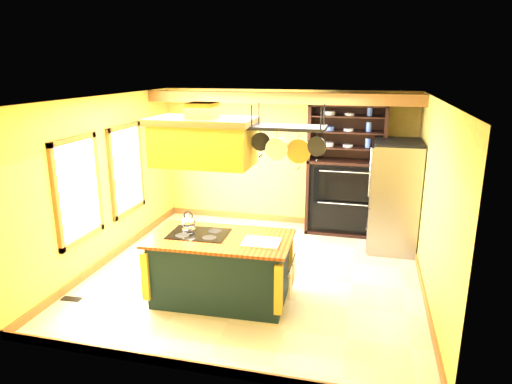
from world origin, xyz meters
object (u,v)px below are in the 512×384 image
at_px(refrigerator, 393,198).
at_px(pot_rack, 288,135).
at_px(kitchen_island, 221,268).
at_px(hutch, 345,184).
at_px(range_hood, 203,140).

bearing_deg(refrigerator, pot_rack, -119.92).
bearing_deg(kitchen_island, hutch, 63.00).
distance_m(kitchen_island, pot_rack, 2.07).
relative_size(range_hood, refrigerator, 0.71).
distance_m(kitchen_island, refrigerator, 3.46).
xyz_separation_m(kitchen_island, refrigerator, (2.34, 2.50, 0.45)).
height_order(kitchen_island, hutch, hutch).
height_order(range_hood, hutch, range_hood).
relative_size(range_hood, pot_rack, 1.38).
distance_m(range_hood, pot_rack, 1.11).
xyz_separation_m(kitchen_island, hutch, (1.47, 3.15, 0.48)).
relative_size(kitchen_island, hutch, 0.78).
height_order(refrigerator, hutch, hutch).
height_order(range_hood, pot_rack, same).
xyz_separation_m(pot_rack, hutch, (0.56, 3.15, -1.38)).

